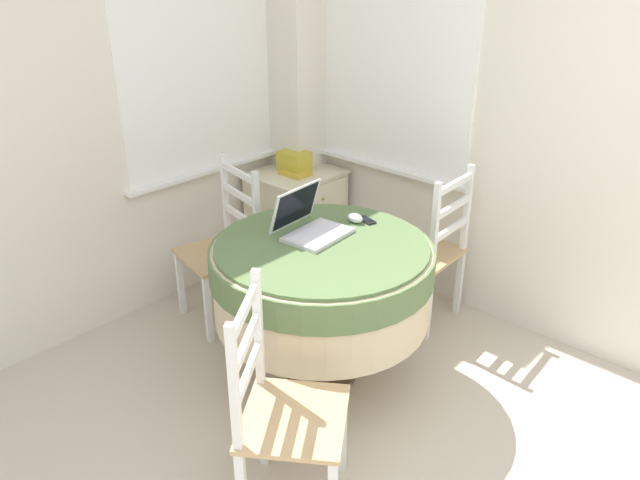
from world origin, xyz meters
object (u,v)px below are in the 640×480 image
object	(u,v)px
corner_cabinet	(297,219)
computer_mouse	(355,218)
dining_chair_near_back_window	(224,249)
round_dining_table	(322,276)
dining_chair_near_right_window	(429,251)
laptop	(310,225)
dining_chair_camera_near	(282,412)
storage_box	(294,161)
book_on_cabinet	(295,173)
cell_phone	(366,220)

from	to	relation	value
corner_cabinet	computer_mouse	bearing A→B (deg)	-119.02
dining_chair_near_back_window	corner_cabinet	distance (m)	0.81
dining_chair_near_back_window	round_dining_table	bearing A→B (deg)	-93.55
dining_chair_near_right_window	corner_cabinet	xyz separation A→B (m)	(0.00, 1.08, -0.11)
round_dining_table	laptop	xyz separation A→B (m)	(0.05, 0.12, 0.22)
dining_chair_camera_near	storage_box	xyz separation A→B (m)	(1.55, 1.47, 0.30)
corner_cabinet	storage_box	distance (m)	0.41
computer_mouse	dining_chair_camera_near	world-z (taller)	dining_chair_camera_near
dining_chair_near_right_window	dining_chair_camera_near	xyz separation A→B (m)	(-1.53, -0.37, 0.00)
book_on_cabinet	dining_chair_near_back_window	bearing A→B (deg)	-169.02
dining_chair_near_back_window	dining_chair_camera_near	bearing A→B (deg)	-120.84
cell_phone	book_on_cabinet	world-z (taller)	cell_phone
round_dining_table	dining_chair_camera_near	bearing A→B (deg)	-147.81
round_dining_table	storage_box	size ratio (longest dim) A/B	5.70
book_on_cabinet	round_dining_table	bearing A→B (deg)	-129.39
dining_chair_camera_near	corner_cabinet	distance (m)	2.11
corner_cabinet	dining_chair_near_back_window	bearing A→B (deg)	-166.95
round_dining_table	corner_cabinet	size ratio (longest dim) A/B	1.60
dining_chair_near_right_window	book_on_cabinet	world-z (taller)	dining_chair_near_right_window
corner_cabinet	storage_box	world-z (taller)	storage_box
book_on_cabinet	computer_mouse	bearing A→B (deg)	-117.98
laptop	computer_mouse	xyz separation A→B (m)	(0.26, -0.07, -0.03)
cell_phone	dining_chair_near_right_window	distance (m)	0.58
dining_chair_camera_near	corner_cabinet	xyz separation A→B (m)	(1.54, 1.44, -0.11)
laptop	book_on_cabinet	bearing A→B (deg)	48.50
cell_phone	corner_cabinet	xyz separation A→B (m)	(0.47, 0.98, -0.43)
dining_chair_near_right_window	corner_cabinet	distance (m)	1.08
storage_box	computer_mouse	bearing A→B (deg)	-119.09
cell_phone	computer_mouse	bearing A→B (deg)	147.91
dining_chair_near_back_window	cell_phone	bearing A→B (deg)	-69.03
round_dining_table	dining_chair_camera_near	xyz separation A→B (m)	(-0.70, -0.44, -0.14)
computer_mouse	book_on_cabinet	xyz separation A→B (m)	(0.48, 0.91, -0.10)
cell_phone	dining_chair_camera_near	world-z (taller)	dining_chair_camera_near
round_dining_table	cell_phone	world-z (taller)	cell_phone
laptop	dining_chair_camera_near	bearing A→B (deg)	-143.03
computer_mouse	dining_chair_near_right_window	distance (m)	0.64
dining_chair_near_back_window	dining_chair_near_right_window	world-z (taller)	same
storage_box	dining_chair_near_back_window	bearing A→B (deg)	-165.32
round_dining_table	dining_chair_near_back_window	distance (m)	0.83
computer_mouse	book_on_cabinet	distance (m)	1.04
dining_chair_near_back_window	dining_chair_camera_near	xyz separation A→B (m)	(-0.75, -1.26, 0.00)
computer_mouse	dining_chair_near_back_window	xyz separation A→B (m)	(-0.25, 0.77, -0.34)
dining_chair_camera_near	corner_cabinet	world-z (taller)	dining_chair_camera_near
cell_phone	dining_chair_near_right_window	bearing A→B (deg)	-11.09
cell_phone	dining_chair_near_right_window	size ratio (longest dim) A/B	0.12
computer_mouse	storage_box	distance (m)	1.12
computer_mouse	cell_phone	size ratio (longest dim) A/B	0.77
corner_cabinet	book_on_cabinet	xyz separation A→B (m)	(-0.04, -0.04, 0.35)
dining_chair_camera_near	cell_phone	bearing A→B (deg)	23.39
computer_mouse	round_dining_table	bearing A→B (deg)	-170.70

